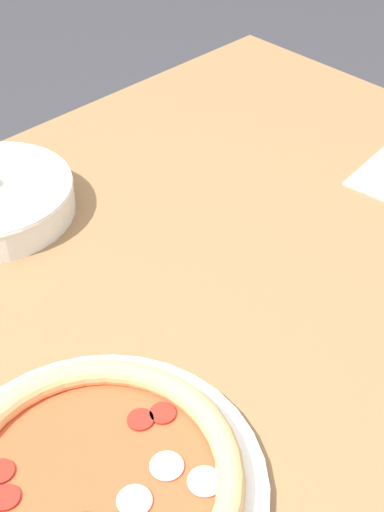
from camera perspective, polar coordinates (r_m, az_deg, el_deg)
The scene contains 2 objects.
dining_table at distance 0.94m, azimuth -3.21°, elevation -7.71°, with size 1.28×0.83×0.77m.
pizza at distance 0.67m, azimuth -7.76°, elevation -17.57°, with size 0.31×0.31×0.04m.
Camera 1 is at (-0.40, -0.48, 1.35)m, focal length 50.00 mm.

